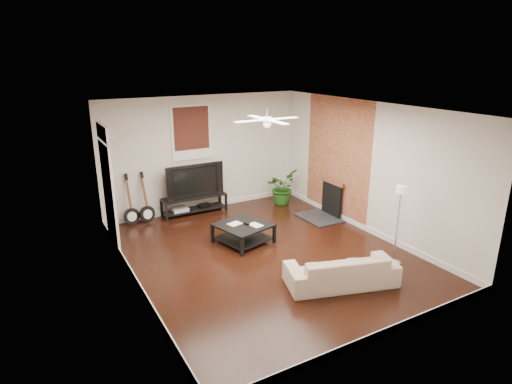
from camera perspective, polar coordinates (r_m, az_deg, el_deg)
room at (r=7.87m, az=1.43°, el=0.96°), size 5.01×6.01×2.81m
brick_accent at (r=10.06m, az=10.77°, el=4.39°), size 0.02×2.20×2.80m
fireplace at (r=10.14m, az=9.21°, el=-0.95°), size 0.80×1.10×0.92m
window_back at (r=10.23m, az=-8.63°, el=7.87°), size 1.00×0.06×1.30m
door_left at (r=8.82m, az=-19.05°, el=0.82°), size 0.08×1.00×2.50m
tv_stand at (r=10.47m, az=-8.24°, el=-1.68°), size 1.58×0.42×0.44m
tv at (r=10.29m, az=-8.43°, el=1.64°), size 1.41×0.19×0.81m
coffee_table at (r=8.78m, az=-1.69°, el=-5.53°), size 1.17×1.17×0.40m
sofa at (r=7.37m, az=11.34°, el=-10.12°), size 1.98×1.23×0.54m
floor_lamp at (r=8.12m, az=18.40°, el=-4.28°), size 0.31×0.31×1.51m
potted_plant at (r=11.00m, az=3.45°, el=0.67°), size 1.05×1.03×0.89m
guitar_left at (r=9.91m, az=-16.47°, el=-1.06°), size 0.40×0.31×1.20m
guitar_right at (r=9.96m, az=-14.48°, el=-0.80°), size 0.42×0.34×1.20m
ceiling_fan at (r=7.61m, az=1.50°, el=9.64°), size 1.24×1.24×0.32m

